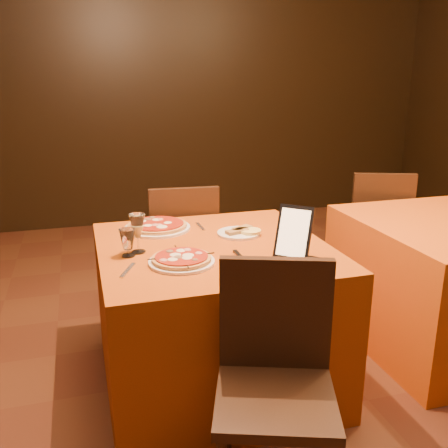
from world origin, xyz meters
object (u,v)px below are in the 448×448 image
object	(u,v)px
chair_main_far	(182,250)
chair_side_far	(374,229)
main_table	(214,315)
water_glass	(128,243)
tablet	(294,232)
pizza_far	(157,227)
chair_main_near	(275,398)
pizza_near	(182,260)
wine_glass	(138,233)

from	to	relation	value
chair_main_far	chair_side_far	size ratio (longest dim) A/B	1.00
chair_side_far	chair_main_far	bearing A→B (deg)	22.14
main_table	water_glass	bearing A→B (deg)	-174.52
chair_main_far	tablet	xyz separation A→B (m)	(0.31, -1.06, 0.41)
pizza_far	chair_main_near	bearing A→B (deg)	-79.41
chair_main_near	pizza_near	size ratio (longest dim) A/B	3.10
wine_glass	main_table	bearing A→B (deg)	0.29
chair_side_far	chair_main_near	bearing A→B (deg)	69.12
water_glass	chair_main_far	bearing A→B (deg)	63.53
main_table	pizza_near	size ratio (longest dim) A/B	3.75
chair_side_far	pizza_near	size ratio (longest dim) A/B	3.10
wine_glass	chair_main_near	bearing A→B (deg)	-66.46
tablet	wine_glass	bearing A→B (deg)	-158.69
chair_main_near	tablet	xyz separation A→B (m)	(0.31, 0.57, 0.41)
wine_glass	tablet	xyz separation A→B (m)	(0.67, -0.26, 0.03)
chair_main_near	chair_side_far	size ratio (longest dim) A/B	1.00
chair_side_far	tablet	xyz separation A→B (m)	(-1.16, -1.11, 0.41)
main_table	chair_main_near	xyz separation A→B (m)	(0.00, -0.83, 0.08)
chair_main_near	chair_main_far	distance (m)	1.63
main_table	chair_main_far	bearing A→B (deg)	90.00
pizza_far	chair_side_far	bearing A→B (deg)	16.52
main_table	wine_glass	size ratio (longest dim) A/B	5.79
chair_side_far	wine_glass	bearing A→B (deg)	45.03
chair_main_near	tablet	bearing A→B (deg)	81.59
main_table	chair_main_near	distance (m)	0.84
main_table	tablet	xyz separation A→B (m)	(0.31, -0.27, 0.49)
chair_side_far	pizza_far	xyz separation A→B (m)	(-1.68, -0.50, 0.31)
chair_main_near	pizza_near	bearing A→B (deg)	127.18
water_glass	chair_side_far	bearing A→B (deg)	25.12
chair_main_near	chair_side_far	bearing A→B (deg)	68.75
chair_main_near	water_glass	size ratio (longest dim) A/B	7.00
chair_main_far	tablet	bearing A→B (deg)	110.53
tablet	pizza_far	bearing A→B (deg)	173.76
wine_glass	water_glass	distance (m)	0.07
main_table	chair_side_far	world-z (taller)	chair_side_far
pizza_near	wine_glass	distance (m)	0.27
chair_main_far	wine_glass	xyz separation A→B (m)	(-0.36, -0.79, 0.39)
pizza_far	wine_glass	size ratio (longest dim) A/B	1.87
chair_main_near	water_glass	xyz separation A→B (m)	(-0.41, 0.79, 0.36)
chair_main_far	tablet	distance (m)	1.18
chair_main_near	chair_main_far	world-z (taller)	same
pizza_near	tablet	distance (m)	0.52
main_table	chair_main_near	size ratio (longest dim) A/B	1.21
pizza_far	tablet	xyz separation A→B (m)	(0.52, -0.61, 0.10)
main_table	pizza_far	distance (m)	0.56
chair_side_far	main_table	bearing A→B (deg)	50.14
chair_main_far	pizza_near	xyz separation A→B (m)	(-0.20, -0.99, 0.31)
main_table	pizza_near	distance (m)	0.48
pizza_far	tablet	distance (m)	0.81
pizza_near	water_glass	size ratio (longest dim) A/B	2.26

